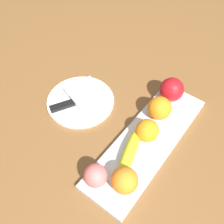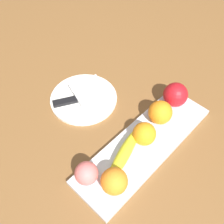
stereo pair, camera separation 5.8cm
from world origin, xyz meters
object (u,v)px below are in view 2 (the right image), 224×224
at_px(apple, 175,95).
at_px(folded_napkin, 89,91).
at_px(orange_near_banana, 161,113).
at_px(knife, 71,100).
at_px(dinner_plate, 84,98).
at_px(peach, 86,173).
at_px(orange_center, 114,181).
at_px(fruit_tray, 145,144).
at_px(banana, 124,154).
at_px(orange_near_apple, 144,134).

height_order(apple, folded_napkin, apple).
bearing_deg(orange_near_banana, knife, 117.40).
height_order(apple, knife, apple).
bearing_deg(dinner_plate, peach, -130.53).
bearing_deg(knife, folded_napkin, 16.38).
bearing_deg(orange_center, orange_near_banana, 10.22).
xyz_separation_m(fruit_tray, apple, (0.18, 0.03, 0.05)).
xyz_separation_m(orange_near_banana, peach, (-0.29, 0.02, -0.01)).
bearing_deg(apple, dinner_plate, 128.15).
height_order(apple, orange_near_banana, apple).
xyz_separation_m(peach, folded_napkin, (0.22, 0.22, -0.03)).
bearing_deg(peach, orange_center, -64.50).
relative_size(banana, folded_napkin, 1.69).
height_order(apple, peach, apple).
bearing_deg(folded_napkin, orange_near_apple, -95.42).
relative_size(dinner_plate, folded_napkin, 2.06).
distance_m(peach, knife, 0.28).
bearing_deg(orange_center, banana, 25.98).
height_order(banana, orange_near_apple, orange_near_apple).
xyz_separation_m(apple, peach, (-0.37, 0.01, -0.01)).
xyz_separation_m(banana, orange_center, (-0.08, -0.04, 0.02)).
height_order(folded_napkin, knife, folded_napkin).
bearing_deg(banana, folded_napkin, -128.93).
bearing_deg(fruit_tray, apple, 9.27).
xyz_separation_m(banana, orange_near_banana, (0.17, 0.01, 0.02)).
bearing_deg(peach, fruit_tray, -11.99).
height_order(apple, dinner_plate, apple).
relative_size(banana, orange_near_apple, 2.71).
relative_size(banana, dinner_plate, 0.82).
xyz_separation_m(apple, orange_near_banana, (-0.09, -0.01, -0.00)).
bearing_deg(knife, peach, -92.94).
distance_m(apple, orange_near_apple, 0.18).
relative_size(peach, knife, 0.37).
distance_m(orange_near_banana, knife, 0.30).
bearing_deg(banana, orange_near_banana, 165.44).
relative_size(fruit_tray, orange_near_apple, 6.95).
bearing_deg(peach, orange_near_apple, -9.20).
xyz_separation_m(fruit_tray, orange_near_banana, (0.10, 0.02, 0.04)).
relative_size(apple, peach, 1.26).
relative_size(fruit_tray, folded_napkin, 4.34).
bearing_deg(folded_napkin, dinner_plate, 180.00).
bearing_deg(apple, orange_near_apple, -173.35).
relative_size(banana, knife, 1.09).
bearing_deg(orange_near_banana, orange_center, -169.78).
height_order(peach, knife, peach).
distance_m(fruit_tray, knife, 0.28).
bearing_deg(folded_napkin, orange_center, -122.69).
bearing_deg(knife, fruit_tray, -52.51).
height_order(peach, folded_napkin, peach).
bearing_deg(orange_center, knife, 68.85).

